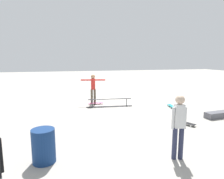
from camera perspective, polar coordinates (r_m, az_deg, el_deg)
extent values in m
plane|color=#ADA89E|center=(10.44, 2.03, -5.13)|extent=(60.00, 60.00, 0.00)
cube|color=black|center=(10.57, -0.68, -4.92)|extent=(2.47, 0.49, 0.01)
cylinder|color=#47474C|center=(10.69, 4.22, -3.68)|extent=(0.04, 0.04, 0.41)
cylinder|color=#47474C|center=(10.44, -5.70, -4.00)|extent=(0.04, 0.04, 0.41)
cylinder|color=#47474C|center=(10.48, -0.69, -2.76)|extent=(2.29, 0.29, 0.05)
cylinder|color=brown|center=(11.07, -4.98, -2.12)|extent=(0.14, 0.14, 0.84)
cylinder|color=brown|center=(11.08, -5.84, -2.12)|extent=(0.14, 0.14, 0.84)
cube|color=red|center=(10.96, -5.46, 1.57)|extent=(0.25, 0.23, 0.60)
sphere|color=#A87A56|center=(10.91, -5.49, 3.72)|extent=(0.23, 0.23, 0.23)
cylinder|color=red|center=(10.92, -3.43, 2.77)|extent=(0.57, 0.19, 0.08)
cylinder|color=red|center=(10.95, -7.52, 2.73)|extent=(0.57, 0.19, 0.08)
cube|color=#E05993|center=(11.10, -4.70, -3.88)|extent=(0.81, 0.22, 0.02)
cylinder|color=white|center=(10.96, -6.02, -4.35)|extent=(0.05, 0.03, 0.05)
cylinder|color=white|center=(11.19, -6.17, -4.08)|extent=(0.05, 0.03, 0.05)
cylinder|color=white|center=(11.04, -3.21, -4.22)|extent=(0.05, 0.03, 0.05)
cylinder|color=white|center=(11.26, -3.41, -3.96)|extent=(0.05, 0.03, 0.05)
cylinder|color=#2D3351|center=(5.43, 17.54, -14.52)|extent=(0.15, 0.15, 0.84)
cylinder|color=#2D3351|center=(5.49, 19.23, -14.36)|extent=(0.15, 0.15, 0.84)
cube|color=white|center=(5.22, 18.78, -7.19)|extent=(0.25, 0.23, 0.59)
sphere|color=beige|center=(5.13, 19.01, -2.78)|extent=(0.23, 0.23, 0.23)
cylinder|color=white|center=(5.19, 17.22, -7.85)|extent=(0.09, 0.09, 0.56)
cylinder|color=white|center=(5.29, 20.26, -7.67)|extent=(0.09, 0.09, 0.56)
cube|color=teal|center=(10.88, 16.66, -4.50)|extent=(0.35, 0.82, 0.02)
cylinder|color=white|center=(11.10, 15.62, -4.47)|extent=(0.04, 0.06, 0.05)
cylinder|color=white|center=(11.18, 16.74, -4.43)|extent=(0.04, 0.06, 0.05)
cylinder|color=white|center=(10.60, 16.56, -5.14)|extent=(0.04, 0.06, 0.05)
cylinder|color=white|center=(10.68, 17.73, -5.09)|extent=(0.04, 0.06, 0.05)
cube|color=black|center=(8.28, 20.29, -8.92)|extent=(0.56, 0.80, 0.02)
cylinder|color=white|center=(8.32, 18.22, -9.11)|extent=(0.05, 0.06, 0.05)
cylinder|color=white|center=(8.51, 18.97, -8.73)|extent=(0.05, 0.06, 0.05)
cylinder|color=white|center=(8.09, 21.65, -9.82)|extent=(0.05, 0.06, 0.05)
cylinder|color=white|center=(8.29, 22.33, -9.40)|extent=(0.05, 0.06, 0.05)
cylinder|color=navy|center=(5.32, -19.08, -15.05)|extent=(0.56, 0.56, 0.85)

